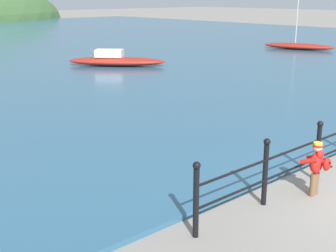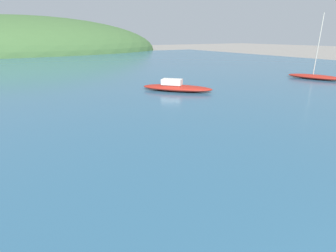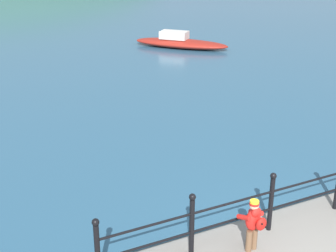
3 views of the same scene
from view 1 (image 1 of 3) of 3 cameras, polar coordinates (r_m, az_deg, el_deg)
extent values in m
cylinder|color=black|center=(7.04, 3.43, -9.39)|extent=(0.09, 0.09, 1.10)
sphere|color=black|center=(6.81, 3.51, -4.83)|extent=(0.12, 0.12, 0.12)
cylinder|color=black|center=(8.24, 11.75, -5.86)|extent=(0.09, 0.09, 1.10)
sphere|color=black|center=(8.05, 11.98, -1.90)|extent=(0.12, 0.12, 0.12)
cylinder|color=black|center=(9.59, 17.77, -3.20)|extent=(0.09, 0.09, 1.10)
sphere|color=black|center=(9.42, 18.07, 0.25)|extent=(0.12, 0.12, 0.12)
cylinder|color=black|center=(9.51, 17.90, -1.66)|extent=(6.76, 0.04, 0.04)
cylinder|color=black|center=(9.62, 17.72, -3.76)|extent=(6.76, 0.04, 0.04)
cylinder|color=brown|center=(8.93, 17.24, -6.90)|extent=(0.11, 0.11, 0.42)
cylinder|color=brown|center=(9.04, 17.56, -6.64)|extent=(0.11, 0.11, 0.42)
ellipsoid|color=red|center=(8.84, 17.62, -4.31)|extent=(0.33, 0.26, 0.40)
ellipsoid|color=red|center=(8.76, 18.08, -3.28)|extent=(0.22, 0.15, 0.18)
cylinder|color=red|center=(8.74, 16.77, -4.12)|extent=(0.14, 0.32, 0.19)
cylinder|color=red|center=(8.99, 17.49, -3.63)|extent=(0.14, 0.32, 0.19)
sphere|color=beige|center=(8.75, 17.77, -2.49)|extent=(0.17, 0.17, 0.17)
cylinder|color=red|center=(8.74, 17.79, -2.31)|extent=(0.17, 0.17, 0.04)
cylinder|color=yellow|center=(8.73, 17.81, -2.06)|extent=(0.16, 0.16, 0.04)
ellipsoid|color=red|center=(8.77, 18.80, -4.44)|extent=(0.24, 0.16, 0.24)
sphere|color=black|center=(8.69, 19.12, -4.27)|extent=(0.04, 0.04, 0.04)
sphere|color=black|center=(8.81, 19.29, -4.70)|extent=(0.04, 0.04, 0.04)
ellipsoid|color=maroon|center=(23.86, -6.27, 7.85)|extent=(4.33, 4.53, 0.42)
cube|color=silver|center=(23.89, -7.17, 8.80)|extent=(1.49, 1.53, 0.38)
ellipsoid|color=maroon|center=(32.19, 15.62, 9.36)|extent=(2.66, 4.73, 0.39)
cylinder|color=beige|center=(32.08, 15.58, 14.18)|extent=(0.07, 0.07, 5.00)
camera|label=2|loc=(5.83, 1.18, 17.66)|focal=28.00mm
camera|label=3|loc=(3.61, 83.44, 29.43)|focal=50.00mm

